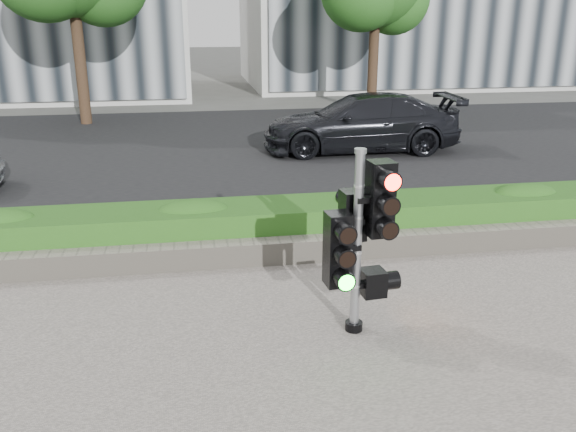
# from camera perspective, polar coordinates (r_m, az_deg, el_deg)

# --- Properties ---
(ground) EXTENTS (120.00, 120.00, 0.00)m
(ground) POSITION_cam_1_polar(r_m,az_deg,el_deg) (7.29, 1.43, -10.22)
(ground) COLOR #51514C
(ground) RESTS_ON ground
(road) EXTENTS (60.00, 13.00, 0.02)m
(road) POSITION_cam_1_polar(r_m,az_deg,el_deg) (16.69, -5.03, 6.40)
(road) COLOR black
(road) RESTS_ON ground
(curb) EXTENTS (60.00, 0.25, 0.12)m
(curb) POSITION_cam_1_polar(r_m,az_deg,el_deg) (10.11, -1.90, -1.39)
(curb) COLOR gray
(curb) RESTS_ON ground
(stone_wall) EXTENTS (12.00, 0.32, 0.34)m
(stone_wall) POSITION_cam_1_polar(r_m,az_deg,el_deg) (8.90, -0.85, -3.26)
(stone_wall) COLOR gray
(stone_wall) RESTS_ON sidewalk
(hedge) EXTENTS (12.00, 1.00, 0.68)m
(hedge) POSITION_cam_1_polar(r_m,az_deg,el_deg) (9.44, -1.44, -0.85)
(hedge) COLOR green
(hedge) RESTS_ON sidewalk
(traffic_signal) EXTENTS (0.75, 0.58, 2.13)m
(traffic_signal) POSITION_cam_1_polar(r_m,az_deg,el_deg) (6.73, 6.64, -1.58)
(traffic_signal) COLOR black
(traffic_signal) RESTS_ON sidewalk
(car_dark) EXTENTS (5.19, 2.34, 1.48)m
(car_dark) POSITION_cam_1_polar(r_m,az_deg,el_deg) (16.20, 6.82, 8.67)
(car_dark) COLOR black
(car_dark) RESTS_ON road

